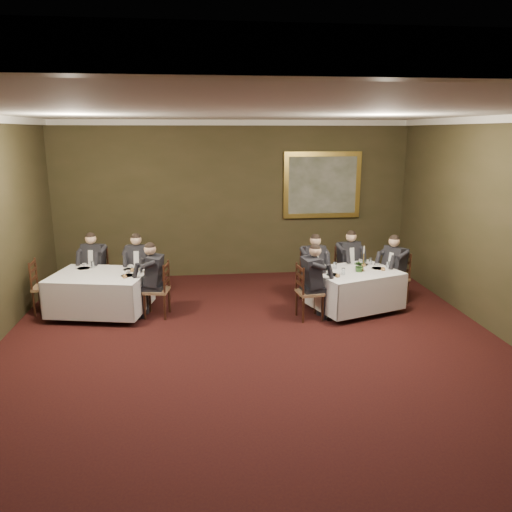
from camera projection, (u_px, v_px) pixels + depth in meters
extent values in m
plane|color=black|center=(261.00, 373.00, 6.90)|extent=(10.00, 10.00, 0.00)
cube|color=silver|center=(261.00, 110.00, 6.05)|extent=(8.00, 10.00, 0.10)
cube|color=#34301A|center=(234.00, 200.00, 11.30)|extent=(8.00, 0.10, 3.50)
cube|color=white|center=(233.00, 123.00, 10.84)|extent=(8.00, 0.10, 0.12)
cube|color=white|center=(499.00, 56.00, 1.30)|extent=(8.00, 0.10, 0.12)
cube|color=black|center=(355.00, 273.00, 9.16)|extent=(1.74, 1.51, 0.04)
cube|color=white|center=(355.00, 271.00, 9.16)|extent=(1.81, 1.59, 0.02)
cube|color=white|center=(354.00, 288.00, 9.24)|extent=(1.84, 1.61, 0.65)
cube|color=black|center=(100.00, 276.00, 8.97)|extent=(1.79, 1.49, 0.04)
cube|color=white|center=(99.00, 274.00, 8.96)|extent=(1.86, 1.56, 0.02)
cube|color=white|center=(101.00, 292.00, 9.04)|extent=(1.89, 1.58, 0.65)
cube|color=olive|center=(313.00, 277.00, 9.73)|extent=(0.50, 0.48, 0.05)
cube|color=black|center=(310.00, 263.00, 9.85)|extent=(0.38, 0.09, 0.54)
cube|color=black|center=(313.00, 259.00, 9.64)|extent=(0.46, 0.37, 0.55)
sphere|color=#DEAF8A|center=(314.00, 240.00, 9.55)|extent=(0.24, 0.24, 0.21)
cube|color=olive|center=(347.00, 272.00, 10.07)|extent=(0.52, 0.51, 0.05)
cube|color=black|center=(343.00, 258.00, 10.19)|extent=(0.38, 0.12, 0.54)
cube|color=black|center=(348.00, 254.00, 9.98)|extent=(0.48, 0.40, 0.55)
sphere|color=#DEAF8A|center=(349.00, 236.00, 9.89)|extent=(0.25, 0.25, 0.21)
cube|color=olive|center=(310.00, 292.00, 8.82)|extent=(0.47, 0.49, 0.05)
cube|color=black|center=(300.00, 280.00, 8.72)|extent=(0.08, 0.38, 0.54)
cube|color=black|center=(310.00, 272.00, 8.73)|extent=(0.36, 0.46, 0.55)
sphere|color=#DEAF8A|center=(311.00, 251.00, 8.64)|extent=(0.23, 0.23, 0.21)
cube|color=olive|center=(394.00, 279.00, 9.63)|extent=(0.57, 0.58, 0.05)
cube|color=black|center=(402.00, 265.00, 9.67)|extent=(0.20, 0.35, 0.54)
cube|color=black|center=(396.00, 260.00, 9.53)|extent=(0.46, 0.51, 0.55)
sphere|color=#DEAF8A|center=(397.00, 241.00, 9.44)|extent=(0.28, 0.28, 0.21)
cube|color=olive|center=(95.00, 275.00, 9.88)|extent=(0.53, 0.52, 0.05)
cube|color=black|center=(99.00, 261.00, 10.00)|extent=(0.38, 0.12, 0.54)
cube|color=black|center=(94.00, 257.00, 9.79)|extent=(0.48, 0.40, 0.55)
sphere|color=#DEAF8A|center=(92.00, 238.00, 9.70)|extent=(0.26, 0.26, 0.21)
cube|color=olive|center=(139.00, 276.00, 9.80)|extent=(0.49, 0.47, 0.05)
cube|color=black|center=(141.00, 262.00, 9.93)|extent=(0.38, 0.07, 0.54)
cube|color=black|center=(138.00, 258.00, 9.71)|extent=(0.45, 0.36, 0.55)
sphere|color=#DEAF8A|center=(137.00, 239.00, 9.62)|extent=(0.23, 0.23, 0.21)
cube|color=olive|center=(157.00, 290.00, 8.94)|extent=(0.48, 0.50, 0.05)
cube|color=black|center=(166.00, 277.00, 8.87)|extent=(0.09, 0.38, 0.54)
cube|color=black|center=(156.00, 270.00, 8.85)|extent=(0.37, 0.46, 0.55)
sphere|color=#DEAF8A|center=(154.00, 249.00, 8.75)|extent=(0.24, 0.24, 0.21)
cube|color=olive|center=(46.00, 287.00, 9.12)|extent=(0.44, 0.46, 0.05)
cube|color=black|center=(33.00, 275.00, 9.03)|extent=(0.05, 0.38, 0.54)
imported|color=#2D5926|center=(360.00, 265.00, 9.08)|extent=(0.24, 0.21, 0.25)
cylinder|color=#B29036|center=(363.00, 270.00, 9.15)|extent=(0.07, 0.07, 0.02)
cylinder|color=#B29036|center=(363.00, 261.00, 9.11)|extent=(0.02, 0.02, 0.32)
cylinder|color=white|center=(364.00, 249.00, 9.05)|extent=(0.02, 0.02, 0.14)
cylinder|color=white|center=(326.00, 269.00, 9.26)|extent=(0.25, 0.25, 0.01)
cylinder|color=white|center=(324.00, 266.00, 9.40)|extent=(0.08, 0.08, 0.05)
cylinder|color=white|center=(335.00, 265.00, 9.26)|extent=(0.06, 0.06, 0.14)
cylinder|color=white|center=(84.00, 268.00, 9.33)|extent=(0.25, 0.25, 0.01)
cylinder|color=white|center=(85.00, 265.00, 9.47)|extent=(0.08, 0.08, 0.05)
cylinder|color=white|center=(93.00, 264.00, 9.34)|extent=(0.06, 0.06, 0.14)
cube|color=gold|center=(322.00, 185.00, 11.39)|extent=(1.78, 0.08, 1.50)
cube|color=#444A31|center=(323.00, 185.00, 11.35)|extent=(1.56, 0.01, 1.28)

